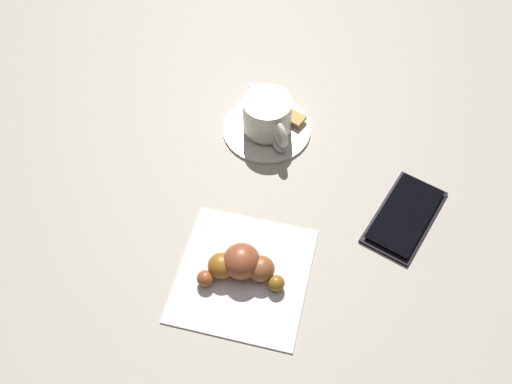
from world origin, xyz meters
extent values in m
plane|color=#B1A897|center=(0.00, 0.00, 0.00)|extent=(1.80, 1.80, 0.00)
cylinder|color=silver|center=(0.10, 0.02, 0.00)|extent=(0.13, 0.13, 0.01)
cylinder|color=silver|center=(0.10, 0.02, 0.03)|extent=(0.07, 0.07, 0.05)
cylinder|color=#442713|center=(0.10, 0.02, 0.05)|extent=(0.06, 0.06, 0.00)
torus|color=silver|center=(0.07, -0.01, 0.04)|extent=(0.03, 0.03, 0.04)
cube|color=silver|center=(0.13, 0.04, 0.01)|extent=(0.09, 0.08, 0.00)
ellipsoid|color=silver|center=(0.07, -0.01, 0.01)|extent=(0.03, 0.03, 0.01)
cube|color=tan|center=(0.13, 0.01, 0.01)|extent=(0.04, 0.07, 0.01)
cube|color=white|center=(-0.13, -0.04, 0.00)|extent=(0.19, 0.18, 0.00)
ellipsoid|color=#8B5C1B|center=(-0.13, -0.08, 0.01)|extent=(0.03, 0.03, 0.02)
ellipsoid|color=#95522C|center=(-0.12, -0.06, 0.02)|extent=(0.04, 0.04, 0.03)
ellipsoid|color=#984A2B|center=(-0.12, -0.03, 0.02)|extent=(0.06, 0.06, 0.04)
ellipsoid|color=#9B5C1A|center=(-0.14, -0.01, 0.02)|extent=(0.05, 0.05, 0.03)
ellipsoid|color=#984826|center=(-0.16, 0.00, 0.01)|extent=(0.03, 0.03, 0.02)
cube|color=black|center=(0.03, -0.20, 0.00)|extent=(0.14, 0.09, 0.01)
cube|color=black|center=(0.03, -0.20, 0.01)|extent=(0.13, 0.08, 0.00)
camera|label=1|loc=(-0.44, -0.18, 0.66)|focal=41.63mm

